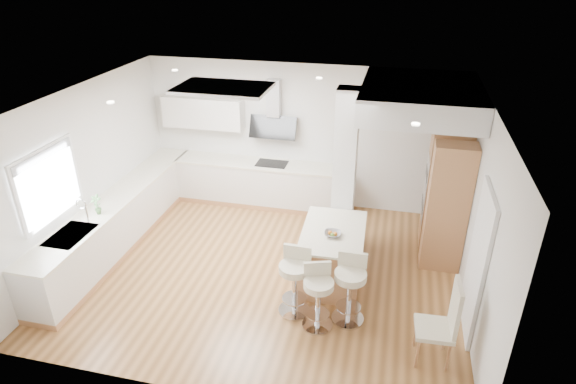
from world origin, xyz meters
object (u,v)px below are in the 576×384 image
(bar_stool_c, at_px, (350,286))
(dining_chair, at_px, (445,321))
(peninsula, at_px, (332,254))
(bar_stool_b, at_px, (318,294))
(bar_stool_a, at_px, (295,278))

(bar_stool_c, distance_m, dining_chair, 1.29)
(peninsula, bearing_deg, dining_chair, -43.56)
(bar_stool_b, xyz_separation_m, dining_chair, (1.59, -0.27, 0.09))
(bar_stool_a, bearing_deg, dining_chair, -12.94)
(peninsula, bearing_deg, bar_stool_c, -69.68)
(peninsula, xyz_separation_m, bar_stool_a, (-0.40, -0.89, 0.13))
(peninsula, distance_m, dining_chair, 2.09)
(peninsula, relative_size, dining_chair, 1.23)
(peninsula, xyz_separation_m, bar_stool_c, (0.37, -0.89, 0.14))
(bar_stool_b, relative_size, dining_chair, 0.81)
(bar_stool_a, height_order, dining_chair, dining_chair)
(bar_stool_a, relative_size, bar_stool_c, 0.99)
(bar_stool_c, relative_size, dining_chair, 0.86)
(peninsula, xyz_separation_m, bar_stool_b, (-0.03, -1.11, 0.10))
(bar_stool_b, bearing_deg, dining_chair, -28.22)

